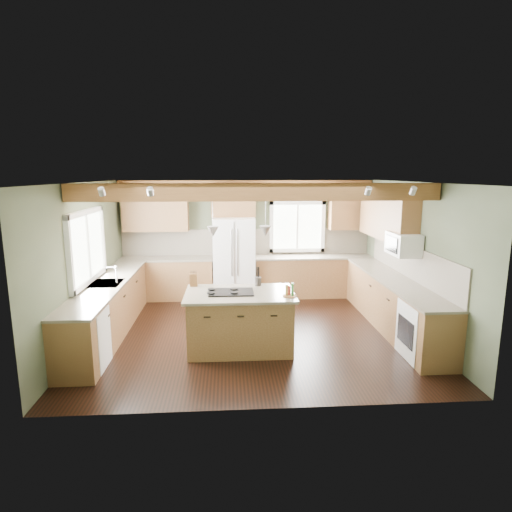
{
  "coord_description": "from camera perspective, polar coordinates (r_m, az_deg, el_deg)",
  "views": [
    {
      "loc": [
        -0.44,
        -7.11,
        2.75
      ],
      "look_at": [
        0.06,
        0.3,
        1.3
      ],
      "focal_mm": 30.0,
      "sensor_mm": 36.0,
      "label": 1
    }
  ],
  "objects": [
    {
      "name": "upper_cab_right",
      "position": [
        8.61,
        17.06,
        5.2
      ],
      "size": [
        0.35,
        2.2,
        0.9
      ],
      "primitive_type": "cube",
      "color": "brown",
      "rests_on": "wall_right"
    },
    {
      "name": "base_cab_right",
      "position": [
        8.08,
        17.75,
        -6.15
      ],
      "size": [
        0.6,
        3.7,
        0.88
      ],
      "primitive_type": "cube",
      "color": "brown",
      "rests_on": "floor"
    },
    {
      "name": "bottle_tray",
      "position": [
        6.47,
        4.53,
        -4.54
      ],
      "size": [
        0.27,
        0.27,
        0.2
      ],
      "primitive_type": null,
      "rotation": [
        0.0,
        0.0,
        0.32
      ],
      "color": "brown",
      "rests_on": "island_top"
    },
    {
      "name": "cooktop",
      "position": [
        6.68,
        -3.32,
        -4.82
      ],
      "size": [
        0.69,
        0.46,
        0.02
      ],
      "primitive_type": "cube",
      "rotation": [
        0.0,
        0.0,
        -0.01
      ],
      "color": "black",
      "rests_on": "island_top"
    },
    {
      "name": "backsplash_back",
      "position": [
        9.73,
        -1.24,
        1.9
      ],
      "size": [
        5.58,
        0.03,
        0.58
      ],
      "primitive_type": "cube",
      "color": "brown",
      "rests_on": "wall_back"
    },
    {
      "name": "wall_left",
      "position": [
        7.63,
        -21.82,
        -0.74
      ],
      "size": [
        0.0,
        5.0,
        5.0
      ],
      "primitive_type": "plane",
      "rotation": [
        1.57,
        0.0,
        1.57
      ],
      "color": "#3E4732",
      "rests_on": "ground"
    },
    {
      "name": "wall_back",
      "position": [
        9.73,
        -1.25,
        2.44
      ],
      "size": [
        5.6,
        0.0,
        5.6
      ],
      "primitive_type": "plane",
      "rotation": [
        1.57,
        0.0,
        0.0
      ],
      "color": "#3E4732",
      "rests_on": "ground"
    },
    {
      "name": "base_cab_left",
      "position": [
        7.8,
        -19.15,
        -6.84
      ],
      "size": [
        0.6,
        3.7,
        0.88
      ],
      "primitive_type": "cube",
      "color": "brown",
      "rests_on": "floor"
    },
    {
      "name": "wall_right",
      "position": [
        7.95,
        20.26,
        -0.19
      ],
      "size": [
        0.0,
        5.0,
        5.0
      ],
      "primitive_type": "plane",
      "rotation": [
        1.57,
        0.0,
        -1.57
      ],
      "color": "#3E4732",
      "rests_on": "ground"
    },
    {
      "name": "counter_left",
      "position": [
        7.68,
        -19.36,
        -3.57
      ],
      "size": [
        0.64,
        3.74,
        0.04
      ],
      "primitive_type": "cube",
      "color": "#4B4337",
      "rests_on": "base_cab_left"
    },
    {
      "name": "oven",
      "position": [
        6.95,
        21.61,
        -9.3
      ],
      "size": [
        0.6,
        0.72,
        0.84
      ],
      "primitive_type": "cube",
      "color": "white",
      "rests_on": "floor"
    },
    {
      "name": "counter_back_left",
      "position": [
        9.59,
        -11.9,
        -0.35
      ],
      "size": [
        2.06,
        0.64,
        0.04
      ],
      "primitive_type": "cube",
      "color": "#4B4337",
      "rests_on": "base_cab_back_left"
    },
    {
      "name": "dishwasher",
      "position": [
        6.63,
        -22.0,
        -10.31
      ],
      "size": [
        0.6,
        0.6,
        0.84
      ],
      "primitive_type": "cube",
      "color": "white",
      "rests_on": "floor"
    },
    {
      "name": "microwave",
      "position": [
        7.77,
        19.05,
        1.52
      ],
      "size": [
        0.4,
        0.7,
        0.38
      ],
      "primitive_type": "cube",
      "color": "white",
      "rests_on": "wall_right"
    },
    {
      "name": "window_left",
      "position": [
        7.63,
        -21.7,
        1.18
      ],
      "size": [
        0.04,
        1.6,
        1.05
      ],
      "primitive_type": "cube",
      "color": "white",
      "rests_on": "wall_left"
    },
    {
      "name": "ceiling",
      "position": [
        7.12,
        -0.35,
        9.81
      ],
      "size": [
        5.6,
        5.6,
        0.0
      ],
      "primitive_type": "plane",
      "rotation": [
        3.14,
        0.0,
        0.0
      ],
      "color": "silver",
      "rests_on": "wall_back"
    },
    {
      "name": "soffit_trim",
      "position": [
        9.52,
        -1.25,
        9.75
      ],
      "size": [
        5.55,
        0.2,
        0.1
      ],
      "primitive_type": "cube",
      "color": "brown",
      "rests_on": "ceiling"
    },
    {
      "name": "backsplash_right",
      "position": [
        8.0,
        19.97,
        -0.75
      ],
      "size": [
        0.03,
        3.7,
        0.58
      ],
      "primitive_type": "cube",
      "color": "brown",
      "rests_on": "wall_right"
    },
    {
      "name": "refrigerator",
      "position": [
        9.41,
        -2.95,
        -0.33
      ],
      "size": [
        0.9,
        0.74,
        1.8
      ],
      "primitive_type": "cube",
      "color": "white",
      "rests_on": "floor"
    },
    {
      "name": "window_back",
      "position": [
        9.79,
        5.51,
        3.93
      ],
      "size": [
        1.1,
        0.04,
        1.0
      ],
      "primitive_type": "cube",
      "color": "white",
      "rests_on": "wall_back"
    },
    {
      "name": "pendant_right",
      "position": [
        6.51,
        1.27,
        3.33
      ],
      "size": [
        0.18,
        0.18,
        0.16
      ],
      "primitive_type": "cone",
      "rotation": [
        3.14,
        0.0,
        0.0
      ],
      "color": "#B2B2B7",
      "rests_on": "ceiling"
    },
    {
      "name": "upper_cab_over_fridge",
      "position": [
        9.45,
        -3.05,
        7.36
      ],
      "size": [
        0.96,
        0.35,
        0.7
      ],
      "primitive_type": "cube",
      "color": "brown",
      "rests_on": "wall_back"
    },
    {
      "name": "ceiling_beam",
      "position": [
        6.44,
        0.04,
        8.52
      ],
      "size": [
        5.55,
        0.26,
        0.26
      ],
      "primitive_type": "cube",
      "color": "brown",
      "rests_on": "ceiling"
    },
    {
      "name": "upper_cab_back_left",
      "position": [
        9.59,
        -13.23,
        5.94
      ],
      "size": [
        1.4,
        0.35,
        0.9
      ],
      "primitive_type": "cube",
      "color": "brown",
      "rests_on": "wall_back"
    },
    {
      "name": "utensil_crock",
      "position": [
        7.07,
        0.26,
        -3.39
      ],
      "size": [
        0.12,
        0.12,
        0.14
      ],
      "primitive_type": "cylinder",
      "rotation": [
        0.0,
        0.0,
        -0.09
      ],
      "color": "#443D36",
      "rests_on": "island_top"
    },
    {
      "name": "base_cab_back_left",
      "position": [
        9.69,
        -11.79,
        -3.02
      ],
      "size": [
        2.02,
        0.6,
        0.88
      ],
      "primitive_type": "cube",
      "color": "brown",
      "rests_on": "floor"
    },
    {
      "name": "upper_cab_back_corner",
      "position": [
        9.86,
        12.35,
        6.11
      ],
      "size": [
        0.9,
        0.35,
        0.9
      ],
      "primitive_type": "cube",
      "color": "brown",
      "rests_on": "wall_back"
    },
    {
      "name": "sink",
      "position": [
        7.68,
        -19.36,
        -3.53
      ],
      "size": [
        0.5,
        0.65,
        0.03
      ],
      "primitive_type": "cube",
      "color": "#262628",
      "rests_on": "counter_left"
    },
    {
      "name": "knife_block",
      "position": [
        7.1,
        -8.31,
        -3.17
      ],
      "size": [
        0.13,
        0.1,
        0.21
      ],
      "primitive_type": "cube",
      "rotation": [
        0.0,
        0.0,
        -0.02
      ],
      "color": "brown",
      "rests_on": "island_top"
    },
    {
      "name": "counter_back_right",
      "position": [
        9.69,
        7.69,
        -0.1
      ],
      "size": [
        2.66,
        0.64,
        0.04
      ],
      "primitive_type": "cube",
      "color": "#4B4337",
      "rests_on": "base_cab_back_right"
    },
    {
      "name": "faucet",
      "position": [
        7.6,
        -18.12,
        -2.48
      ],
      "size": [
        0.02,
        0.02,
        0.28
      ],
      "primitive_type": "cylinder",
      "color": "#B2B2B7",
      "rests_on": "sink"
    },
    {
      "name": "island_top",
      "position": [
        6.69,
        -2.18,
        -5.06
      ],
      "size": [
        1.7,
        1.09,
        0.04
      ],
      "primitive_type": "cube",
      "rotation": [
        0.0,
        0.0,
        -0.01
      ],
      "color": "#4B4337",
      "rests_on": "island"
    },
    {
      "name": "base_cab_back_right",
      "position": [
        9.78,
        7.62,
        -2.74
      ],
      "size": [
        2.62,
        0.6,
        0.88
      ],
      "primitive_type": "cube",
      "color": "brown",
      "rests_on": "floor"
    },
    {
      "name": "island",
      "position": [
        6.83,
        -2.15,
        -8.77
      ],
      "size": [
        1.6,
        0.98,
        0.88
      ],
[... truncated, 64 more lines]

